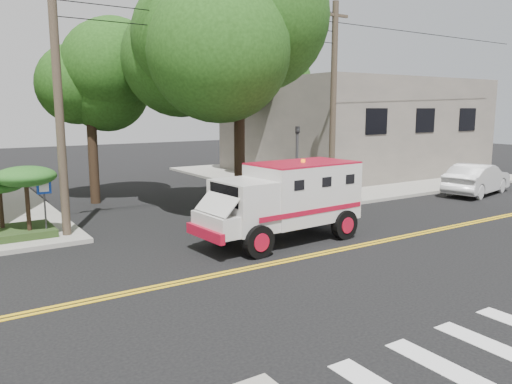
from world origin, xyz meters
TOP-DOWN VIEW (x-y plane):
  - ground at (0.00, 0.00)m, footprint 100.00×100.00m
  - sidewalk_ne at (13.50, 13.50)m, footprint 17.00×17.00m
  - building_right at (15.00, 14.00)m, footprint 14.00×12.00m
  - utility_pole_left at (-5.60, 6.00)m, footprint 0.28×0.28m
  - utility_pole_right at (6.30, 6.20)m, footprint 0.28×0.28m
  - tree_main at (1.94, 6.21)m, footprint 6.08×5.70m
  - tree_left at (-2.68, 11.79)m, footprint 4.48×4.20m
  - tree_right at (8.84, 15.77)m, footprint 4.80×4.50m
  - traffic_signal at (3.80, 5.60)m, footprint 0.15×0.18m
  - accessibility_sign at (-6.20, 6.17)m, footprint 0.45×0.10m
  - palm_planter at (-7.44, 6.62)m, footprint 3.52×2.63m
  - armored_truck at (0.43, 1.81)m, footprint 5.78×2.59m
  - parked_sedan at (14.00, 3.80)m, footprint 5.04×2.63m
  - pedestrian_a at (6.41, 8.62)m, footprint 0.62×0.41m
  - pedestrian_b at (5.50, 8.37)m, footprint 0.91×0.83m

SIDE VIEW (x-z plane):
  - ground at x=0.00m, z-range 0.00..0.00m
  - sidewalk_ne at x=13.50m, z-range 0.00..0.15m
  - parked_sedan at x=14.00m, z-range 0.00..1.58m
  - pedestrian_b at x=5.50m, z-range 0.15..1.68m
  - pedestrian_a at x=6.41m, z-range 0.15..1.86m
  - accessibility_sign at x=-6.20m, z-range 0.35..2.38m
  - armored_truck at x=0.43m, z-range 0.18..2.75m
  - palm_planter at x=-7.44m, z-range 0.47..2.82m
  - traffic_signal at x=3.80m, z-range 0.43..4.03m
  - building_right at x=15.00m, z-range 0.15..6.15m
  - utility_pole_left at x=-5.60m, z-range 0.00..9.00m
  - utility_pole_right at x=6.30m, z-range 0.00..9.00m
  - tree_left at x=-2.68m, z-range 1.88..9.58m
  - tree_right at x=8.84m, z-range 1.99..10.19m
  - tree_main at x=1.94m, z-range 2.27..12.12m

